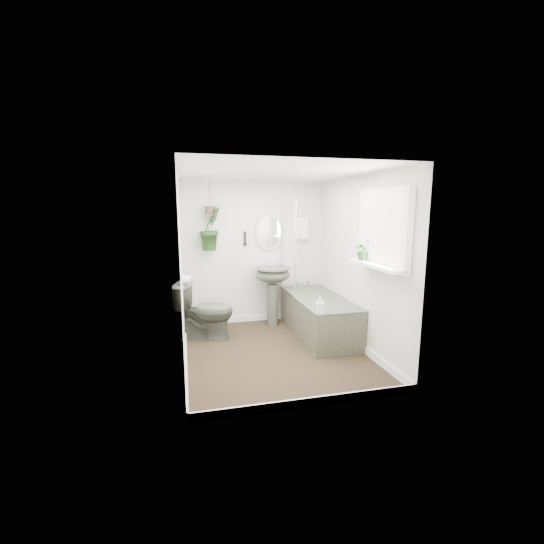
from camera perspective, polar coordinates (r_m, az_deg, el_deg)
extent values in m
cube|color=black|center=(4.93, 0.42, -12.54)|extent=(2.30, 2.80, 0.02)
cube|color=white|center=(4.57, 0.46, 15.43)|extent=(2.30, 2.80, 0.02)
cube|color=white|center=(5.97, -2.87, 3.00)|extent=(2.30, 0.02, 2.30)
cube|color=white|center=(3.28, 6.47, -2.90)|extent=(2.30, 0.02, 2.30)
cube|color=white|center=(4.47, -14.13, 0.32)|extent=(0.02, 2.80, 2.30)
cube|color=white|center=(5.01, 13.41, 1.38)|extent=(0.02, 2.80, 2.30)
cube|color=white|center=(4.90, 0.42, -11.89)|extent=(2.30, 2.80, 0.10)
cube|color=white|center=(6.07, 4.71, 6.88)|extent=(0.20, 0.10, 0.35)
ellipsoid|color=beige|center=(5.95, -0.45, 6.37)|extent=(0.46, 0.03, 0.62)
cylinder|color=black|center=(5.87, -4.24, 5.31)|extent=(0.04, 0.04, 0.22)
cylinder|color=white|center=(5.20, -13.32, -1.10)|extent=(0.11, 0.11, 0.11)
cube|color=white|center=(4.32, 17.07, 6.54)|extent=(0.08, 1.00, 0.90)
cube|color=white|center=(4.33, 15.99, 1.00)|extent=(0.18, 1.00, 0.04)
cube|color=white|center=(4.30, 16.55, 6.55)|extent=(0.01, 0.86, 0.76)
imported|color=#3F4438|center=(5.38, -10.45, -5.96)|extent=(0.90, 0.66, 0.83)
imported|color=black|center=(4.57, 14.18, 3.37)|extent=(0.26, 0.23, 0.25)
imported|color=black|center=(5.68, -9.59, 6.75)|extent=(0.48, 0.47, 0.67)
imported|color=black|center=(4.59, 7.54, -5.16)|extent=(0.12, 0.13, 0.21)
cylinder|color=#453223|center=(5.68, -9.68, 9.55)|extent=(0.16, 0.16, 0.12)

